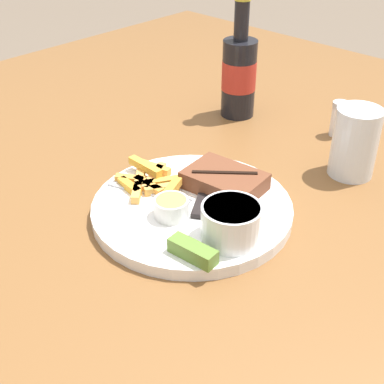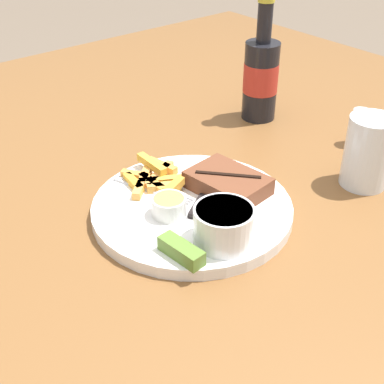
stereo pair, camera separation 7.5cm
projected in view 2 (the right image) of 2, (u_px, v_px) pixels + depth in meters
The scene contains 12 objects.
dining_table at pixel (192, 243), 0.80m from camera, with size 1.60×1.63×0.76m.
dinner_plate at pixel (192, 209), 0.77m from camera, with size 0.29×0.29×0.02m.
steak_portion at pixel (228, 183), 0.79m from camera, with size 0.12×0.09×0.03m.
fries_pile at pixel (154, 179), 0.81m from camera, with size 0.13×0.10×0.02m.
coleslaw_cup at pixel (224, 223), 0.68m from camera, with size 0.08×0.08×0.05m.
dipping_sauce_cup at pixel (169, 205), 0.73m from camera, with size 0.05×0.05×0.03m.
pickle_spear at pixel (181, 251), 0.66m from camera, with size 0.07×0.03×0.02m.
fork_utensil at pixel (148, 188), 0.80m from camera, with size 0.13×0.06×0.00m.
knife_utensil at pixel (209, 192), 0.79m from camera, with size 0.10×0.15×0.01m.
beer_bottle at pixel (261, 76), 1.01m from camera, with size 0.07×0.07×0.24m.
drinking_glass at pixel (368, 152), 0.81m from camera, with size 0.07×0.07×0.11m.
salt_shaker at pixel (359, 127), 0.94m from camera, with size 0.03×0.03×0.07m.
Camera 2 is at (0.49, -0.40, 1.21)m, focal length 50.00 mm.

